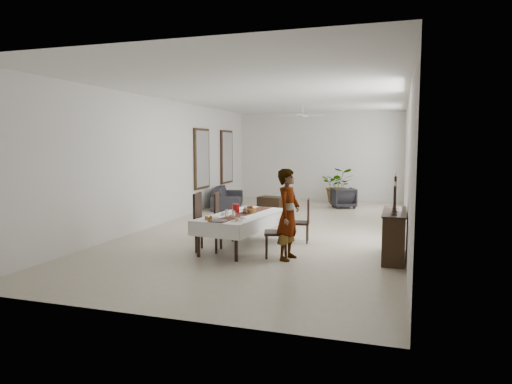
% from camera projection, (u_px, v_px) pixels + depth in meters
% --- Properties ---
extents(floor, '(6.00, 12.00, 0.00)m').
position_uv_depth(floor, '(276.00, 228.00, 11.15)').
color(floor, '#BCB295').
rests_on(floor, ground).
extents(ceiling, '(6.00, 12.00, 0.02)m').
position_uv_depth(ceiling, '(277.00, 95.00, 10.82)').
color(ceiling, white).
rests_on(ceiling, wall_back).
extents(wall_back, '(6.00, 0.02, 3.20)m').
position_uv_depth(wall_back, '(319.00, 156.00, 16.67)').
color(wall_back, silver).
rests_on(wall_back, floor).
extents(wall_front, '(6.00, 0.02, 3.20)m').
position_uv_depth(wall_front, '(143.00, 183.00, 5.29)').
color(wall_front, silver).
rests_on(wall_front, floor).
extents(wall_left, '(0.02, 12.00, 3.20)m').
position_uv_depth(wall_left, '(165.00, 161.00, 11.88)').
color(wall_left, silver).
rests_on(wall_left, floor).
extents(wall_right, '(0.02, 12.00, 3.20)m').
position_uv_depth(wall_right, '(407.00, 164.00, 10.08)').
color(wall_right, silver).
rests_on(wall_right, floor).
extents(dining_table_top, '(1.17, 2.22, 0.04)m').
position_uv_depth(dining_table_top, '(243.00, 216.00, 8.98)').
color(dining_table_top, black).
rests_on(dining_table_top, table_leg_fl).
extents(table_leg_fl, '(0.07, 0.07, 0.62)m').
position_uv_depth(table_leg_fl, '(198.00, 240.00, 8.28)').
color(table_leg_fl, black).
rests_on(table_leg_fl, floor).
extents(table_leg_fr, '(0.07, 0.07, 0.62)m').
position_uv_depth(table_leg_fr, '(236.00, 244.00, 7.95)').
color(table_leg_fr, black).
rests_on(table_leg_fr, floor).
extents(table_leg_bl, '(0.07, 0.07, 0.62)m').
position_uv_depth(table_leg_bl, '(248.00, 223.00, 10.09)').
color(table_leg_bl, black).
rests_on(table_leg_bl, floor).
extents(table_leg_br, '(0.07, 0.07, 0.62)m').
position_uv_depth(table_leg_br, '(280.00, 226.00, 9.75)').
color(table_leg_br, black).
rests_on(table_leg_br, floor).
extents(tablecloth_top, '(1.35, 2.40, 0.01)m').
position_uv_depth(tablecloth_top, '(243.00, 214.00, 8.98)').
color(tablecloth_top, white).
rests_on(tablecloth_top, dining_table_top).
extents(tablecloth_drape_left, '(0.33, 2.26, 0.26)m').
position_uv_depth(tablecloth_drape_left, '(220.00, 219.00, 9.21)').
color(tablecloth_drape_left, white).
rests_on(tablecloth_drape_left, dining_table_top).
extents(tablecloth_drape_right, '(0.33, 2.26, 0.26)m').
position_uv_depth(tablecloth_drape_right, '(267.00, 223.00, 8.77)').
color(tablecloth_drape_right, white).
rests_on(tablecloth_drape_right, dining_table_top).
extents(tablecloth_drape_near, '(1.03, 0.15, 0.26)m').
position_uv_depth(tablecloth_drape_near, '(213.00, 231.00, 7.97)').
color(tablecloth_drape_near, white).
rests_on(tablecloth_drape_near, dining_table_top).
extents(tablecloth_drape_far, '(1.03, 0.15, 0.26)m').
position_uv_depth(tablecloth_drape_far, '(266.00, 213.00, 10.01)').
color(tablecloth_drape_far, white).
rests_on(tablecloth_drape_far, dining_table_top).
extents(table_runner, '(0.61, 2.23, 0.00)m').
position_uv_depth(table_runner, '(243.00, 214.00, 8.98)').
color(table_runner, '#612B1B').
rests_on(table_runner, tablecloth_top).
extents(red_pitcher, '(0.15, 0.15, 0.18)m').
position_uv_depth(red_pitcher, '(236.00, 208.00, 9.18)').
color(red_pitcher, '#970B0A').
rests_on(red_pitcher, tablecloth_top).
extents(pitcher_handle, '(0.11, 0.03, 0.11)m').
position_uv_depth(pitcher_handle, '(233.00, 208.00, 9.21)').
color(pitcher_handle, maroon).
rests_on(pitcher_handle, red_pitcher).
extents(wine_glass_near, '(0.06, 0.06, 0.15)m').
position_uv_depth(wine_glass_near, '(234.00, 215.00, 8.41)').
color(wine_glass_near, white).
rests_on(wine_glass_near, tablecloth_top).
extents(wine_glass_mid, '(0.06, 0.06, 0.15)m').
position_uv_depth(wine_glass_mid, '(227.00, 213.00, 8.57)').
color(wine_glass_mid, white).
rests_on(wine_glass_mid, tablecloth_top).
extents(wine_glass_far, '(0.06, 0.06, 0.15)m').
position_uv_depth(wine_glass_far, '(246.00, 210.00, 8.99)').
color(wine_glass_far, silver).
rests_on(wine_glass_far, tablecloth_top).
extents(teacup_right, '(0.08, 0.08, 0.05)m').
position_uv_depth(teacup_right, '(242.00, 218.00, 8.39)').
color(teacup_right, silver).
rests_on(teacup_right, saucer_right).
extents(saucer_right, '(0.13, 0.13, 0.01)m').
position_uv_depth(saucer_right, '(242.00, 219.00, 8.39)').
color(saucer_right, silver).
rests_on(saucer_right, tablecloth_top).
extents(teacup_left, '(0.08, 0.08, 0.05)m').
position_uv_depth(teacup_left, '(223.00, 214.00, 8.81)').
color(teacup_left, silver).
rests_on(teacup_left, saucer_left).
extents(saucer_left, '(0.13, 0.13, 0.01)m').
position_uv_depth(saucer_left, '(223.00, 215.00, 8.81)').
color(saucer_left, white).
rests_on(saucer_left, tablecloth_top).
extents(plate_near_right, '(0.21, 0.21, 0.01)m').
position_uv_depth(plate_near_right, '(237.00, 221.00, 8.14)').
color(plate_near_right, silver).
rests_on(plate_near_right, tablecloth_top).
extents(bread_near_right, '(0.08, 0.08, 0.08)m').
position_uv_depth(bread_near_right, '(237.00, 220.00, 8.14)').
color(bread_near_right, '#DDB56C').
rests_on(bread_near_right, plate_near_right).
extents(plate_near_left, '(0.21, 0.21, 0.01)m').
position_uv_depth(plate_near_left, '(214.00, 218.00, 8.50)').
color(plate_near_left, silver).
rests_on(plate_near_left, tablecloth_top).
extents(plate_far_left, '(0.21, 0.21, 0.01)m').
position_uv_depth(plate_far_left, '(241.00, 210.00, 9.53)').
color(plate_far_left, silver).
rests_on(plate_far_left, tablecloth_top).
extents(serving_tray, '(0.32, 0.32, 0.02)m').
position_uv_depth(serving_tray, '(219.00, 221.00, 8.15)').
color(serving_tray, '#45454A').
rests_on(serving_tray, tablecloth_top).
extents(jam_jar_a, '(0.06, 0.06, 0.07)m').
position_uv_depth(jam_jar_a, '(209.00, 219.00, 8.20)').
color(jam_jar_a, brown).
rests_on(jam_jar_a, tablecloth_top).
extents(jam_jar_b, '(0.06, 0.06, 0.07)m').
position_uv_depth(jam_jar_b, '(206.00, 218.00, 8.29)').
color(jam_jar_b, brown).
rests_on(jam_jar_b, tablecloth_top).
extents(jam_jar_c, '(0.06, 0.06, 0.07)m').
position_uv_depth(jam_jar_c, '(211.00, 218.00, 8.35)').
color(jam_jar_c, '#8B4C14').
rests_on(jam_jar_c, tablecloth_top).
extents(fruit_basket, '(0.26, 0.26, 0.09)m').
position_uv_depth(fruit_basket, '(250.00, 211.00, 9.15)').
color(fruit_basket, brown).
rests_on(fruit_basket, tablecloth_top).
extents(fruit_red, '(0.08, 0.08, 0.08)m').
position_uv_depth(fruit_red, '(251.00, 207.00, 9.15)').
color(fruit_red, '#9E230F').
rests_on(fruit_red, fruit_basket).
extents(fruit_green, '(0.07, 0.07, 0.07)m').
position_uv_depth(fruit_green, '(249.00, 207.00, 9.18)').
color(fruit_green, '#518528').
rests_on(fruit_green, fruit_basket).
extents(chair_right_near_seat, '(0.52, 0.52, 0.05)m').
position_uv_depth(chair_right_near_seat, '(276.00, 233.00, 8.27)').
color(chair_right_near_seat, black).
rests_on(chair_right_near_seat, chair_right_near_leg_fl).
extents(chair_right_near_leg_fl, '(0.05, 0.05, 0.42)m').
position_uv_depth(chair_right_near_leg_fl, '(286.00, 248.00, 8.11)').
color(chair_right_near_leg_fl, black).
rests_on(chair_right_near_leg_fl, floor).
extents(chair_right_near_leg_fr, '(0.05, 0.05, 0.42)m').
position_uv_depth(chair_right_near_leg_fr, '(285.00, 243.00, 8.46)').
color(chair_right_near_leg_fr, black).
rests_on(chair_right_near_leg_fr, floor).
extents(chair_right_near_leg_bl, '(0.05, 0.05, 0.42)m').
position_uv_depth(chair_right_near_leg_bl, '(266.00, 248.00, 8.13)').
color(chair_right_near_leg_bl, black).
rests_on(chair_right_near_leg_bl, floor).
extents(chair_right_near_leg_br, '(0.05, 0.05, 0.42)m').
position_uv_depth(chair_right_near_leg_br, '(267.00, 243.00, 8.47)').
color(chair_right_near_leg_br, black).
rests_on(chair_right_near_leg_br, floor).
extents(chair_right_near_back, '(0.15, 0.42, 0.54)m').
position_uv_depth(chair_right_near_back, '(287.00, 217.00, 8.23)').
color(chair_right_near_back, black).
rests_on(chair_right_near_back, chair_right_near_seat).
extents(chair_right_far_seat, '(0.44, 0.44, 0.04)m').
position_uv_depth(chair_right_far_seat, '(300.00, 223.00, 9.52)').
color(chair_right_far_seat, black).
rests_on(chair_right_far_seat, chair_right_far_leg_fl).
extents(chair_right_far_leg_fl, '(0.04, 0.04, 0.39)m').
position_uv_depth(chair_right_far_leg_fl, '(307.00, 235.00, 9.36)').
color(chair_right_far_leg_fl, black).
rests_on(chair_right_far_leg_fl, floor).
extents(chair_right_far_leg_fr, '(0.04, 0.04, 0.39)m').
position_uv_depth(chair_right_far_leg_fr, '(308.00, 232.00, 9.68)').
color(chair_right_far_leg_fr, black).
rests_on(chair_right_far_leg_fr, floor).
extents(chair_right_far_leg_bl, '(0.04, 0.04, 0.39)m').
position_uv_depth(chair_right_far_leg_bl, '(291.00, 234.00, 9.41)').
color(chair_right_far_leg_bl, black).
rests_on(chair_right_far_leg_bl, floor).
extents(chair_right_far_leg_br, '(0.04, 0.04, 0.39)m').
position_uv_depth(chair_right_far_leg_br, '(293.00, 231.00, 9.73)').
color(chair_right_far_leg_br, black).
rests_on(chair_right_far_leg_br, floor).
extents(chair_right_far_back, '(0.09, 0.39, 0.50)m').
position_uv_depth(chair_right_far_back, '(309.00, 210.00, 9.47)').
color(chair_right_far_back, black).
rests_on(chair_right_far_back, chair_right_far_seat).
extents(chair_left_near_seat, '(0.54, 0.54, 0.05)m').
position_uv_depth(chair_left_near_seat, '(209.00, 226.00, 8.72)').
color(chair_left_near_seat, black).
rests_on(chair_left_near_seat, chair_left_near_leg_fl).
extents(chair_left_near_leg_fl, '(0.05, 0.05, 0.47)m').
position_uv_depth(chair_left_near_leg_fl, '(202.00, 237.00, 8.97)').
color(chair_left_near_leg_fl, black).
rests_on(chair_left_near_leg_fl, floor).
extents(chair_left_near_leg_fr, '(0.05, 0.05, 0.47)m').
position_uv_depth(chair_left_near_leg_fr, '(196.00, 241.00, 8.59)').
color(chair_left_near_leg_fr, black).
rests_on(chair_left_near_leg_fr, floor).
extents(chair_left_near_leg_bl, '(0.05, 0.05, 0.47)m').
position_uv_depth(chair_left_near_leg_bl, '(221.00, 237.00, 8.91)').
color(chair_left_near_leg_bl, black).
rests_on(chair_left_near_leg_bl, floor).
extents(chair_left_near_leg_br, '(0.05, 0.05, 0.47)m').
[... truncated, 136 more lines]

